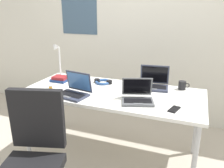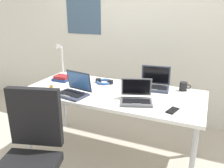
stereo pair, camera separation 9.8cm
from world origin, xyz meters
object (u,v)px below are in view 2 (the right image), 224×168
Objects in this scene: computer_mouse at (77,75)px; coffee_mug at (183,86)px; laptop_back_right at (136,97)px; laptop_front_right at (154,84)px; book_stack at (62,78)px; desk_lamp at (61,60)px; office_chair at (30,166)px; pill_bottle at (51,87)px; laptop_mid_desk at (74,90)px; cell_phone at (173,110)px; headphones at (104,82)px.

computer_mouse is 0.85× the size of coffee_mug.
laptop_front_right is at bearing 81.20° from laptop_back_right.
desk_lamp is at bearing 124.96° from book_stack.
laptop_front_right is at bearing 60.46° from office_chair.
pill_bottle reaches higher than book_stack.
computer_mouse is 1.22× the size of pill_bottle.
book_stack is (-0.07, -0.23, 0.01)m from computer_mouse.
desk_lamp is 1.22× the size of laptop_mid_desk.
office_chair reaches higher than laptop_front_right.
laptop_mid_desk is 0.61m from laptop_back_right.
pill_bottle is at bearing -163.28° from cell_phone.
coffee_mug is at bearing 52.05° from office_chair.
laptop_back_right is (0.61, 0.07, -0.00)m from laptop_mid_desk.
desk_lamp reaches higher than cell_phone.
laptop_mid_desk is 0.34× the size of office_chair.
laptop_front_right is 0.98m from computer_mouse.
desk_lamp reaches higher than headphones.
coffee_mug is (1.26, -0.01, 0.03)m from computer_mouse.
laptop_back_right is at bearing -14.58° from book_stack.
computer_mouse is at bearing 179.53° from coffee_mug.
desk_lamp is at bearing 134.54° from laptop_mid_desk.
laptop_mid_desk is at bearing 1.32° from pill_bottle.
laptop_back_right is 0.34m from cell_phone.
laptop_front_right is 1.75× the size of book_stack.
computer_mouse is 0.45× the size of headphones.
laptop_mid_desk reaches higher than pill_bottle.
coffee_mug is at bearing 29.49° from laptop_mid_desk.
book_stack is (-0.11, 0.33, -0.01)m from pill_bottle.
computer_mouse is 0.43m from headphones.
laptop_back_right reaches higher than coffee_mug.
cell_phone is at bearing -3.04° from computer_mouse.
headphones is at bearing 168.10° from cell_phone.
cell_phone is 0.94m from headphones.
coffee_mug is at bearing 24.20° from pill_bottle.
desk_lamp reaches higher than office_chair.
computer_mouse is 0.71× the size of cell_phone.
laptop_front_right reaches higher than coffee_mug.
cell_phone is at bearing -91.99° from coffee_mug.
laptop_mid_desk is 2.42× the size of cell_phone.
desk_lamp is 1.53m from cell_phone.
pill_bottle is at bearing -65.41° from desk_lamp.
headphones is at bearing 6.35° from computer_mouse.
headphones is (0.12, 0.45, -0.03)m from laptop_mid_desk.
cell_phone is 0.73× the size of book_stack.
coffee_mug is at bearing 6.60° from headphones.
cell_phone is at bearing 0.44° from pill_bottle.
desk_lamp reaches higher than laptop_mid_desk.
laptop_back_right is at bearing -175.58° from cell_phone.
laptop_back_right is (1.10, -0.43, -0.16)m from desk_lamp.
desk_lamp is at bearing 158.74° from laptop_back_right.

